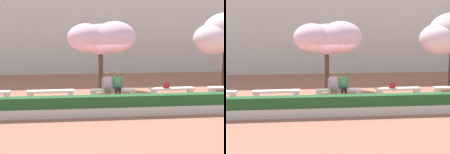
% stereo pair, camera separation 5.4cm
% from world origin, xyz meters
% --- Properties ---
extents(ground_plane, '(100.00, 100.00, 0.00)m').
position_xyz_m(ground_plane, '(0.00, 0.00, 0.00)').
color(ground_plane, '#9E604C').
extents(building_facade, '(28.00, 4.00, 9.23)m').
position_xyz_m(building_facade, '(0.00, 9.46, 4.62)').
color(building_facade, beige).
rests_on(building_facade, ground).
extents(stone_bench_near_west, '(2.21, 0.47, 0.45)m').
position_xyz_m(stone_bench_near_west, '(-2.94, 0.00, 0.31)').
color(stone_bench_near_west, beige).
rests_on(stone_bench_near_west, ground).
extents(stone_bench_center, '(2.21, 0.47, 0.45)m').
position_xyz_m(stone_bench_center, '(0.00, 0.00, 0.31)').
color(stone_bench_center, beige).
rests_on(stone_bench_center, ground).
extents(stone_bench_near_east, '(2.21, 0.47, 0.45)m').
position_xyz_m(stone_bench_near_east, '(2.94, 0.00, 0.31)').
color(stone_bench_near_east, beige).
rests_on(stone_bench_near_east, ground).
extents(person_seated_left, '(0.51, 0.69, 1.29)m').
position_xyz_m(person_seated_left, '(-0.25, -0.05, 0.70)').
color(person_seated_left, black).
rests_on(person_seated_left, ground).
extents(person_seated_right, '(0.51, 0.69, 1.29)m').
position_xyz_m(person_seated_right, '(0.25, -0.05, 0.70)').
color(person_seated_right, black).
rests_on(person_seated_right, ground).
extents(handbag, '(0.30, 0.15, 0.34)m').
position_xyz_m(handbag, '(2.63, -0.03, 0.58)').
color(handbag, '#A3232D').
rests_on(handbag, stone_bench_near_east).
extents(cherry_tree_main, '(3.63, 2.63, 3.68)m').
position_xyz_m(cherry_tree_main, '(-0.34, 1.89, 2.80)').
color(cherry_tree_main, '#473323').
rests_on(cherry_tree_main, ground).
extents(planter_hedge_foreground, '(18.46, 0.50, 0.80)m').
position_xyz_m(planter_hedge_foreground, '(0.00, -2.85, 0.39)').
color(planter_hedge_foreground, beige).
rests_on(planter_hedge_foreground, ground).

